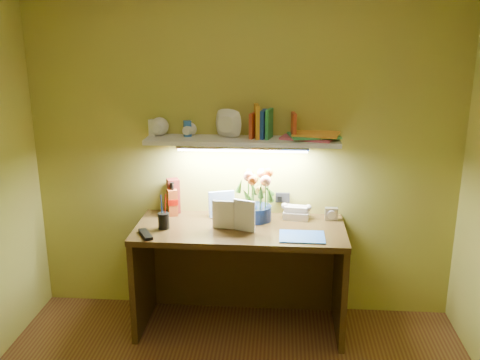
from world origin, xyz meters
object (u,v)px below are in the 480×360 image
(desk_clock, at_px, (331,214))
(whisky_bottle, at_px, (173,199))
(telephone, at_px, (296,211))
(desk, at_px, (240,278))
(flower_bouquet, at_px, (257,195))

(desk_clock, xyz_separation_m, whisky_bottle, (-1.11, 0.00, 0.08))
(telephone, distance_m, whisky_bottle, 0.87)
(desk, xyz_separation_m, flower_bouquet, (0.10, 0.14, 0.55))
(telephone, height_order, whisky_bottle, whisky_bottle)
(whisky_bottle, bearing_deg, desk_clock, -0.13)
(desk, height_order, whisky_bottle, whisky_bottle)
(telephone, relative_size, desk_clock, 2.00)
(flower_bouquet, bearing_deg, desk_clock, 4.95)
(desk, xyz_separation_m, desk_clock, (0.62, 0.19, 0.42))
(desk_clock, distance_m, whisky_bottle, 1.11)
(desk, distance_m, whisky_bottle, 0.72)
(desk, relative_size, whisky_bottle, 5.78)
(telephone, height_order, desk_clock, telephone)
(desk_clock, bearing_deg, flower_bouquet, -176.03)
(telephone, xyz_separation_m, whisky_bottle, (-0.87, -0.01, 0.07))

